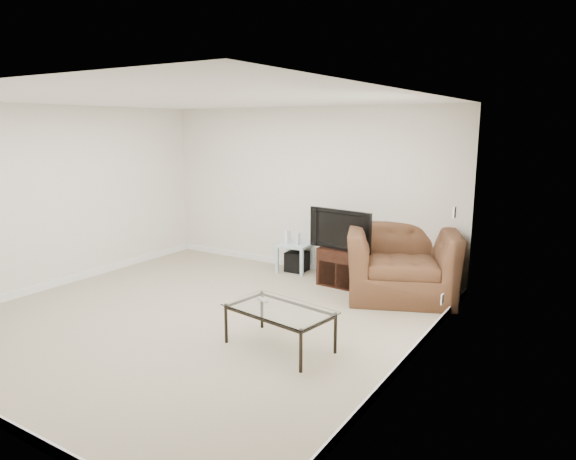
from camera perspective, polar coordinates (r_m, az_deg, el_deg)
The scene contains 18 objects.
floor at distance 6.23m, azimuth -9.94°, elevation -9.54°, with size 5.00×5.00×0.00m, color tan.
ceiling at distance 5.82m, azimuth -10.81°, elevation 14.08°, with size 5.00×5.00×0.00m, color white.
wall_back at distance 7.91m, azimuth 1.92°, elevation 4.47°, with size 5.00×0.02×2.50m, color silver.
wall_left at distance 7.79m, azimuth -24.14°, elevation 3.36°, with size 0.02×5.00×2.50m, color silver.
wall_right at distance 4.63m, azimuth 13.26°, elevation -0.90°, with size 0.02×5.00×2.50m, color silver.
plate_back at distance 8.68m, azimuth -6.18°, elevation 5.04°, with size 0.12×0.02×0.12m, color white.
plate_right_switch at distance 6.14m, azimuth 18.01°, elevation 1.87°, with size 0.02×0.09×0.13m, color white.
plate_right_outlet at distance 6.08m, azimuth 16.75°, elevation -7.38°, with size 0.02×0.08×0.12m, color white.
tv_stand at distance 7.29m, azimuth 6.23°, elevation -4.06°, with size 0.64×0.45×0.54m, color black, non-canonical shape.
dvd_player at distance 7.22m, azimuth 6.12°, elevation -2.76°, with size 0.37×0.26×0.05m, color black.
television at distance 7.14m, azimuth 6.22°, elevation 0.15°, with size 0.91×0.18×0.56m, color black.
side_table at distance 7.94m, azimuth 0.76°, elevation -3.07°, with size 0.46×0.46×0.44m, color #A5B5C8, non-canonical shape.
subwoofer at distance 7.96m, azimuth 1.00°, elevation -3.50°, with size 0.30×0.30×0.30m, color black.
game_console at distance 7.89m, azimuth -0.02°, elevation -0.75°, with size 0.05×0.15×0.20m, color white.
game_case at distance 7.83m, azimuth 1.08°, elevation -0.96°, with size 0.05×0.13×0.17m, color silver.
recliner at distance 6.87m, azimuth 12.59°, elevation -2.32°, with size 1.40×0.91×1.22m, color #48341A.
coffee_table at distance 5.28m, azimuth -0.96°, elevation -10.84°, with size 1.08×0.61×0.42m, color black, non-canonical shape.
remote at distance 5.41m, azimuth -2.87°, elevation -7.77°, with size 0.17×0.05×0.02m, color #B2B2B7.
Camera 1 is at (3.93, -4.29, 2.22)m, focal length 32.00 mm.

